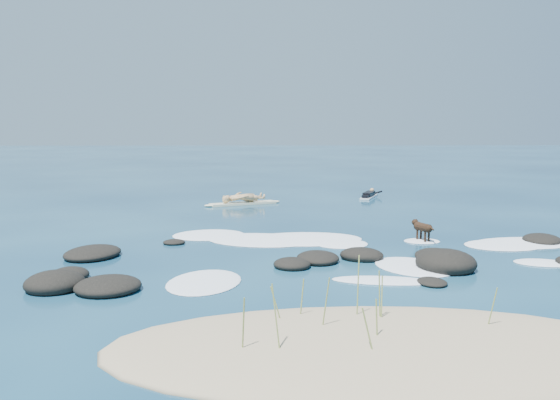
{
  "coord_description": "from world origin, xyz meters",
  "views": [
    {
      "loc": [
        -1.81,
        -17.74,
        3.62
      ],
      "look_at": [
        -1.35,
        4.0,
        0.9
      ],
      "focal_mm": 40.0,
      "sensor_mm": 36.0,
      "label": 1
    }
  ],
  "objects": [
    {
      "name": "sand_dune",
      "position": [
        0.0,
        -8.2,
        0.0
      ],
      "size": [
        9.0,
        4.4,
        0.6
      ],
      "primitive_type": "ellipsoid",
      "color": "#9E8966",
      "rests_on": "ground"
    },
    {
      "name": "standing_surfer_rig",
      "position": [
        -2.87,
        9.56,
        0.81
      ],
      "size": [
        3.4,
        1.79,
        2.04
      ],
      "rotation": [
        0.0,
        0.0,
        0.42
      ],
      "color": "beige",
      "rests_on": "ground"
    },
    {
      "name": "breaking_foam",
      "position": [
        0.56,
        -0.0,
        0.01
      ],
      "size": [
        12.76,
        8.61,
        0.12
      ],
      "color": "white",
      "rests_on": "ground"
    },
    {
      "name": "dune_grass",
      "position": [
        -0.56,
        -7.84,
        0.58
      ],
      "size": [
        4.21,
        1.94,
        1.18
      ],
      "color": "olive",
      "rests_on": "ground"
    },
    {
      "name": "reef_rocks",
      "position": [
        -0.66,
        -2.6,
        0.11
      ],
      "size": [
        14.72,
        6.96,
        0.66
      ],
      "color": "black",
      "rests_on": "ground"
    },
    {
      "name": "ground",
      "position": [
        0.0,
        0.0,
        0.0
      ],
      "size": [
        160.0,
        160.0,
        0.0
      ],
      "primitive_type": "plane",
      "color": "#0A2642",
      "rests_on": "ground"
    },
    {
      "name": "paddling_surfer_rig",
      "position": [
        3.12,
        12.0,
        0.13
      ],
      "size": [
        1.33,
        2.22,
        0.39
      ],
      "rotation": [
        0.0,
        0.0,
        1.2
      ],
      "color": "white",
      "rests_on": "ground"
    },
    {
      "name": "dog",
      "position": [
        2.9,
        0.81,
        0.45
      ],
      "size": [
        0.56,
        1.01,
        0.68
      ],
      "rotation": [
        0.0,
        0.0,
        1.99
      ],
      "color": "black",
      "rests_on": "ground"
    }
  ]
}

